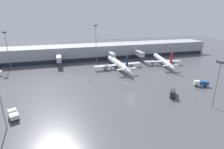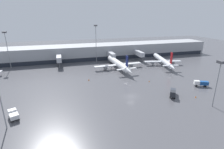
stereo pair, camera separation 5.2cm
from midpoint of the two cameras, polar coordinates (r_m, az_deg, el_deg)
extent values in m
plane|color=#4C4C51|center=(63.10, 6.17, -7.14)|extent=(320.00, 320.00, 0.00)
cube|color=#9EA0A5|center=(118.67, -5.18, 7.53)|extent=(160.00, 16.00, 9.00)
cube|color=#1E232D|center=(111.67, -4.32, 5.11)|extent=(156.80, 0.10, 2.40)
cube|color=#A8AAB2|center=(107.47, -0.28, 6.48)|extent=(2.60, 10.66, 2.80)
cylinder|color=#3F4247|center=(103.75, 0.45, 4.33)|extent=(0.44, 0.44, 3.20)
cube|color=#A8AAB2|center=(102.99, -16.95, 5.12)|extent=(2.60, 11.75, 2.80)
cylinder|color=#3F4247|center=(98.60, -16.78, 2.75)|extent=(0.44, 0.44, 3.20)
cube|color=#A8AAB2|center=(112.99, 8.68, 6.88)|extent=(2.60, 12.07, 2.80)
cylinder|color=#3F4247|center=(108.87, 9.79, 4.75)|extent=(0.44, 0.44, 3.20)
cylinder|color=silver|center=(105.89, 16.11, 4.51)|extent=(8.48, 26.77, 2.75)
cone|color=silver|center=(119.65, 13.77, 6.29)|extent=(3.21, 3.52, 2.61)
cone|color=silver|center=(92.00, 19.25, 2.10)|extent=(3.31, 4.57, 2.48)
cube|color=silver|center=(105.41, 16.20, 4.13)|extent=(21.28, 6.86, 0.44)
cube|color=silver|center=(94.71, 18.55, 2.81)|extent=(8.18, 3.01, 0.35)
cube|color=maroon|center=(93.83, 18.78, 4.96)|extent=(0.80, 2.11, 6.24)
cylinder|color=slate|center=(103.75, 13.05, 3.69)|extent=(2.03, 2.81, 1.51)
cylinder|color=slate|center=(107.77, 19.15, 3.69)|extent=(2.03, 2.81, 1.51)
cylinder|color=#2D2D33|center=(114.33, 14.59, 4.64)|extent=(0.20, 0.20, 1.49)
cylinder|color=#2D2D33|center=(104.04, 14.48, 3.28)|extent=(0.20, 0.20, 1.49)
cylinder|color=#2D2D33|center=(106.36, 17.98, 3.29)|extent=(0.20, 0.20, 1.49)
cylinder|color=white|center=(94.74, 1.90, 3.65)|extent=(4.48, 26.05, 3.24)
cone|color=white|center=(108.22, -0.89, 5.57)|extent=(3.24, 3.70, 3.08)
cone|color=white|center=(81.13, 5.76, 0.95)|extent=(3.14, 4.99, 2.91)
cube|color=white|center=(94.32, 2.04, 3.17)|extent=(26.42, 3.58, 0.44)
cube|color=white|center=(84.05, 4.79, 1.85)|extent=(10.06, 1.78, 0.35)
cube|color=navy|center=(83.10, 4.86, 4.17)|extent=(0.46, 2.10, 5.75)
cylinder|color=slate|center=(92.30, -2.25, 2.18)|extent=(1.90, 2.63, 1.78)
cylinder|color=slate|center=(97.39, 6.09, 2.98)|extent=(1.90, 2.63, 1.78)
cylinder|color=#2D2D33|center=(102.93, 0.22, 3.67)|extent=(0.20, 0.20, 1.31)
cylinder|color=#2D2D33|center=(92.77, -0.26, 1.97)|extent=(0.20, 0.20, 1.31)
cylinder|color=#2D2D33|center=(95.70, 4.52, 2.44)|extent=(0.20, 0.20, 1.31)
cube|color=#19478C|center=(79.93, 27.76, -2.49)|extent=(3.75, 2.90, 1.46)
cube|color=silver|center=(79.00, 25.93, -2.38)|extent=(2.53, 2.29, 1.61)
cylinder|color=black|center=(78.70, 25.91, -3.36)|extent=(0.74, 0.51, 0.70)
cylinder|color=black|center=(80.03, 25.60, -2.96)|extent=(0.74, 0.51, 0.70)
cylinder|color=black|center=(79.84, 28.22, -3.42)|extent=(0.74, 0.51, 0.70)
cylinder|color=black|center=(81.16, 27.88, -3.03)|extent=(0.74, 0.51, 0.70)
cube|color=#2D333D|center=(67.22, 19.27, -5.20)|extent=(3.58, 3.99, 1.31)
cube|color=#26282D|center=(64.42, 19.24, -5.97)|extent=(2.69, 2.80, 1.90)
cylinder|color=black|center=(64.90, 19.83, -7.12)|extent=(0.61, 0.71, 0.70)
cylinder|color=black|center=(64.86, 18.40, -6.97)|extent=(0.61, 0.71, 0.70)
cylinder|color=black|center=(68.23, 19.87, -5.83)|extent=(0.61, 0.71, 0.70)
cylinder|color=black|center=(68.20, 18.51, -5.69)|extent=(0.61, 0.71, 0.70)
cube|color=silver|center=(56.00, -29.37, -11.72)|extent=(3.02, 3.29, 1.20)
cube|color=silver|center=(57.82, -29.78, -10.60)|extent=(2.54, 2.29, 1.62)
cylinder|color=black|center=(58.34, -30.56, -11.78)|extent=(0.49, 0.74, 0.70)
cylinder|color=black|center=(58.49, -28.64, -11.36)|extent=(0.49, 0.74, 0.70)
cylinder|color=black|center=(55.97, -30.13, -13.00)|extent=(0.49, 0.74, 0.70)
cylinder|color=black|center=(56.13, -28.13, -12.56)|extent=(0.49, 0.74, 0.70)
cone|color=orange|center=(78.10, -7.57, -1.70)|extent=(0.49, 0.49, 0.74)
cone|color=orange|center=(68.38, 25.68, -6.58)|extent=(0.44, 0.44, 0.67)
cone|color=orange|center=(77.68, 12.03, -2.11)|extent=(0.38, 0.38, 0.65)
cylinder|color=gray|center=(62.17, 30.90, -3.15)|extent=(0.30, 0.30, 14.15)
cube|color=#4C4C51|center=(60.13, 32.08, 3.49)|extent=(1.80, 1.80, 0.80)
cylinder|color=gray|center=(109.19, -30.89, 6.60)|extent=(0.30, 0.30, 18.79)
cube|color=#4C4C51|center=(108.01, -31.77, 11.66)|extent=(1.80, 1.80, 0.80)
cylinder|color=gray|center=(50.13, -32.82, -6.09)|extent=(0.30, 0.30, 17.87)
cylinder|color=gray|center=(106.71, -5.25, 9.68)|extent=(0.30, 0.30, 21.50)
cube|color=#4C4C51|center=(105.54, -5.44, 15.66)|extent=(1.80, 1.80, 0.80)
camera|label=1|loc=(0.03, -90.02, -0.01)|focal=28.00mm
camera|label=2|loc=(0.03, 89.98, 0.01)|focal=28.00mm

